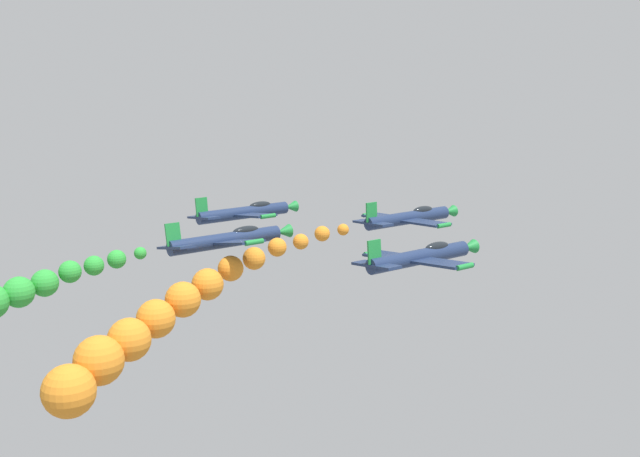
{
  "coord_description": "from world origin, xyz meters",
  "views": [
    {
      "loc": [
        47.04,
        -35.72,
        128.78
      ],
      "look_at": [
        0.0,
        0.0,
        116.6
      ],
      "focal_mm": 42.69,
      "sensor_mm": 36.0,
      "label": 1
    }
  ],
  "objects_px": {
    "airplane_lead": "(409,217)",
    "airplane_left_outer": "(228,240)",
    "airplane_left_inner": "(245,212)",
    "airplane_right_inner": "(421,256)"
  },
  "relations": [
    {
      "from": "airplane_left_inner",
      "to": "airplane_right_inner",
      "type": "xyz_separation_m",
      "value": [
        20.16,
        1.98,
        -0.41
      ]
    },
    {
      "from": "airplane_lead",
      "to": "airplane_left_inner",
      "type": "relative_size",
      "value": 1.0
    },
    {
      "from": "airplane_lead",
      "to": "airplane_right_inner",
      "type": "xyz_separation_m",
      "value": [
        9.47,
        -7.94,
        -0.43
      ]
    },
    {
      "from": "airplane_lead",
      "to": "airplane_right_inner",
      "type": "relative_size",
      "value": 1.0
    },
    {
      "from": "airplane_lead",
      "to": "airplane_right_inner",
      "type": "bearing_deg",
      "value": -39.99
    },
    {
      "from": "airplane_left_inner",
      "to": "airplane_lead",
      "type": "bearing_deg",
      "value": 42.88
    },
    {
      "from": "airplane_right_inner",
      "to": "airplane_left_outer",
      "type": "bearing_deg",
      "value": -138.03
    },
    {
      "from": "airplane_right_inner",
      "to": "airplane_left_outer",
      "type": "xyz_separation_m",
      "value": [
        -10.5,
        -9.44,
        0.62
      ]
    },
    {
      "from": "airplane_lead",
      "to": "airplane_left_outer",
      "type": "height_order",
      "value": "airplane_left_outer"
    },
    {
      "from": "airplane_lead",
      "to": "airplane_left_outer",
      "type": "relative_size",
      "value": 1.0
    }
  ]
}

